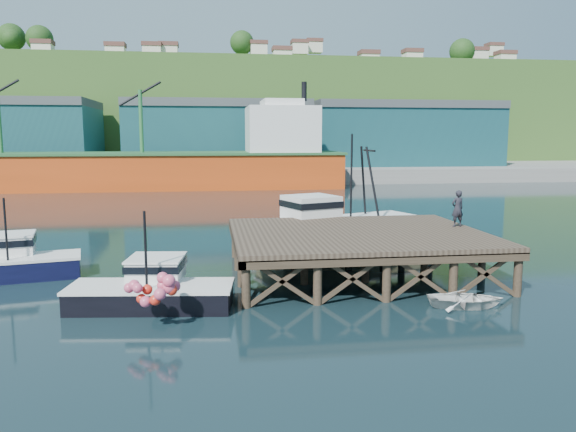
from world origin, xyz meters
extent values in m
plane|color=black|center=(0.00, 0.00, 0.00)|extent=(300.00, 300.00, 0.00)
cube|color=brown|center=(5.50, 0.00, 2.00)|extent=(12.00, 10.00, 0.25)
cube|color=#473828|center=(5.50, -4.85, 1.75)|extent=(12.00, 0.30, 0.35)
cylinder|color=#473828|center=(-0.20, -4.70, 0.80)|extent=(0.36, 0.36, 2.60)
cylinder|color=#473828|center=(11.20, -4.70, 0.80)|extent=(0.36, 0.36, 2.60)
cylinder|color=#473828|center=(-0.20, 4.70, 0.80)|extent=(0.36, 0.36, 2.60)
cylinder|color=#473828|center=(11.20, 4.70, 0.80)|extent=(0.36, 0.36, 2.60)
cube|color=gray|center=(0.00, 70.00, 1.00)|extent=(160.00, 40.00, 2.00)
cube|color=#1A5458|center=(0.00, 65.00, 6.50)|extent=(28.00, 16.00, 9.00)
cube|color=#1A5458|center=(30.00, 65.00, 6.50)|extent=(30.00, 16.00, 9.00)
cube|color=#D54714|center=(-12.00, 48.00, 2.20)|extent=(55.00, 9.50, 4.40)
cube|color=#26592D|center=(-12.00, 48.00, 4.50)|extent=(55.50, 10.00, 0.30)
cube|color=silver|center=(8.00, 48.00, 7.50)|extent=(9.00, 9.00, 6.00)
cube|color=silver|center=(8.00, 48.00, 10.80)|extent=(5.00, 7.00, 1.20)
cylinder|color=black|center=(11.00, 48.00, 12.50)|extent=(0.70, 0.70, 2.50)
cube|color=#2D511E|center=(0.00, 100.00, 11.00)|extent=(220.00, 50.00, 22.00)
cube|color=black|center=(-10.91, 1.31, 0.48)|extent=(6.47, 3.46, 0.95)
cube|color=silver|center=(-10.91, 1.31, 0.97)|extent=(6.60, 3.53, 0.13)
cube|color=silver|center=(-11.14, 2.39, 1.43)|extent=(2.38, 2.38, 0.95)
cube|color=black|center=(-11.14, 2.39, 1.64)|extent=(2.51, 2.51, 0.32)
cylinder|color=black|center=(-10.78, 0.70, 2.44)|extent=(0.10, 0.10, 2.97)
cube|color=black|center=(-3.89, -4.25, 0.43)|extent=(6.46, 3.04, 0.86)
cube|color=silver|center=(-3.89, -4.25, 0.88)|extent=(6.59, 3.10, 0.11)
cube|color=silver|center=(-3.75, -3.14, 1.29)|extent=(2.30, 2.30, 0.86)
cube|color=black|center=(-3.75, -3.14, 1.48)|extent=(2.43, 2.43, 0.29)
cylinder|color=black|center=(-3.96, -4.87, 2.40)|extent=(0.10, 0.10, 3.07)
sphere|color=#D64F71|center=(-4.07, -6.93, 1.05)|extent=(0.40, 0.40, 0.40)
sphere|color=#D64F71|center=(-3.21, -6.74, 1.25)|extent=(0.40, 0.40, 0.40)
sphere|color=red|center=(-3.59, -7.22, 1.44)|extent=(0.40, 0.40, 0.40)
cube|color=#C0BB7C|center=(6.40, 6.50, 0.82)|extent=(10.59, 6.77, 1.64)
cube|color=silver|center=(6.40, 6.50, 1.68)|extent=(10.82, 7.00, 0.14)
cube|color=silver|center=(4.12, 6.50, 2.46)|extent=(3.45, 3.35, 1.64)
cube|color=black|center=(4.12, 6.50, 2.82)|extent=(3.57, 3.46, 0.36)
cylinder|color=black|center=(6.85, 6.50, 4.10)|extent=(0.12, 0.12, 5.46)
imported|color=white|center=(8.41, -5.80, 0.30)|extent=(3.25, 2.58, 0.61)
imported|color=black|center=(10.90, 0.67, 3.05)|extent=(0.74, 0.55, 1.85)
camera|label=1|loc=(-1.54, -26.05, 6.68)|focal=35.00mm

